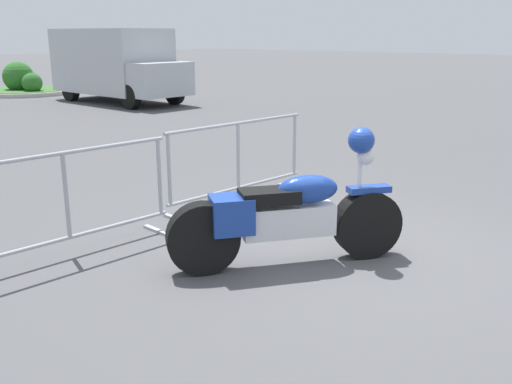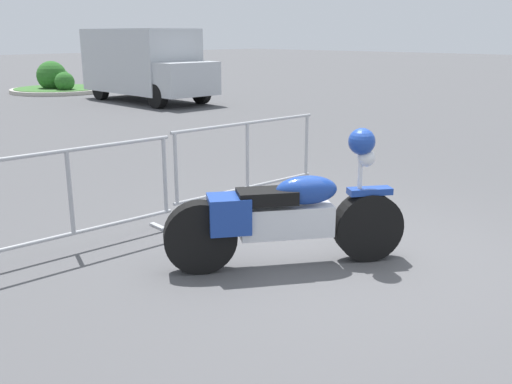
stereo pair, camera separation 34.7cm
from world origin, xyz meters
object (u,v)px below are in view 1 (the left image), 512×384
(crowd_barrier_near, at_px, (67,203))
(crowd_barrier_far, at_px, (238,161))
(motorcycle, at_px, (288,215))
(delivery_van, at_px, (116,63))

(crowd_barrier_near, distance_m, crowd_barrier_far, 2.49)
(motorcycle, bearing_deg, crowd_barrier_far, 90.00)
(motorcycle, height_order, crowd_barrier_near, motorcycle)
(motorcycle, distance_m, crowd_barrier_near, 2.16)
(crowd_barrier_near, bearing_deg, crowd_barrier_far, 0.00)
(delivery_van, bearing_deg, crowd_barrier_far, -27.82)
(crowd_barrier_near, xyz_separation_m, delivery_van, (8.48, 10.74, 0.69))
(motorcycle, bearing_deg, crowd_barrier_near, 160.39)
(motorcycle, relative_size, delivery_van, 0.40)
(motorcycle, distance_m, crowd_barrier_far, 2.16)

